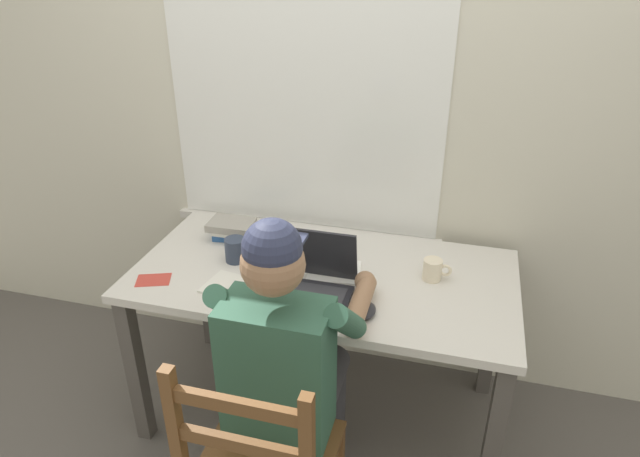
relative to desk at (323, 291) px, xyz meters
The scene contains 13 objects.
ground_plane 0.66m from the desk, ahead, with size 8.00×8.00×0.00m, color #56514C.
back_wall 0.79m from the desk, 90.54° to the left, with size 6.00×0.08×2.60m.
desk is the anchor object (origin of this frame).
seated_person 0.46m from the desk, 90.10° to the right, with size 0.50×0.60×1.25m.
laptop 0.21m from the desk, 96.18° to the right, with size 0.33×0.28×0.23m.
computer_mouse 0.35m from the desk, 46.88° to the right, with size 0.06×0.10×0.03m, color #232328.
coffee_mug_white 0.45m from the desk, ahead, with size 0.11×0.07×0.09m.
coffee_mug_dark 0.40m from the desk, behind, with size 0.12×0.09×0.10m.
book_stack_main 0.51m from the desk, 159.74° to the left, with size 0.20×0.16×0.09m.
paper_pile_near_laptop 0.11m from the desk, ahead, with size 0.21×0.18×0.01m, color white.
paper_pile_back_corner 0.20m from the desk, 144.53° to the left, with size 0.24×0.18×0.01m, color white.
paper_pile_side 0.38m from the desk, 146.33° to the right, with size 0.20×0.16×0.01m, color silver.
landscape_photo_print 0.67m from the desk, 159.43° to the right, with size 0.13×0.09×0.00m, color #C63D33.
Camera 1 is at (0.49, -1.85, 1.94)m, focal length 31.49 mm.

